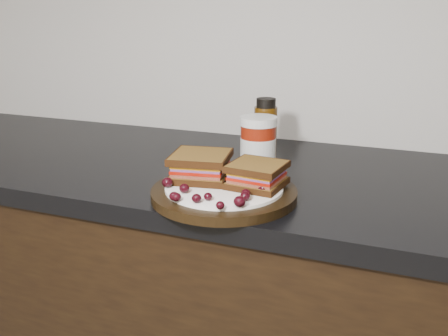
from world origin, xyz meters
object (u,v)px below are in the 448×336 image
Objects in this scene: plate at (224,193)px; condiment_jar at (258,144)px; oil_bottle at (265,130)px; sandwich_left at (201,166)px.

plate is 0.20m from condiment_jar.
oil_bottle reaches higher than plate.
oil_bottle is at bearing 66.09° from sandwich_left.
oil_bottle reaches higher than condiment_jar.
sandwich_left is at bearing 156.63° from plate.
sandwich_left is 0.25m from oil_bottle.
sandwich_left is at bearing -111.55° from condiment_jar.
sandwich_left is at bearing -103.87° from oil_bottle.
sandwich_left is 0.18m from condiment_jar.
plate is at bearing -33.41° from sandwich_left.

